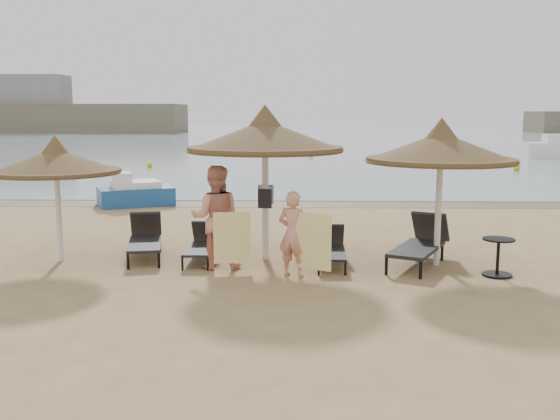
% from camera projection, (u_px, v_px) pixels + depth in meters
% --- Properties ---
extents(ground, '(160.00, 160.00, 0.00)m').
position_uv_depth(ground, '(220.00, 282.00, 11.04)').
color(ground, tan).
rests_on(ground, ground).
extents(sea, '(200.00, 140.00, 0.03)m').
position_uv_depth(sea, '(288.00, 132.00, 90.02)').
color(sea, gray).
rests_on(sea, ground).
extents(wet_sand_strip, '(200.00, 1.60, 0.01)m').
position_uv_depth(wet_sand_strip, '(255.00, 204.00, 20.32)').
color(wet_sand_strip, brown).
rests_on(wet_sand_strip, ground).
extents(far_shore, '(150.00, 54.80, 12.00)m').
position_uv_depth(far_shore, '(110.00, 112.00, 88.10)').
color(far_shore, '#746A51').
rests_on(far_shore, ground).
extents(palapa_left, '(2.54, 2.54, 2.52)m').
position_uv_depth(palapa_left, '(56.00, 162.00, 12.27)').
color(palapa_left, silver).
rests_on(palapa_left, ground).
extents(palapa_center, '(3.15, 3.15, 3.12)m').
position_uv_depth(palapa_center, '(265.00, 137.00, 12.36)').
color(palapa_center, silver).
rests_on(palapa_center, ground).
extents(palapa_right, '(2.90, 2.90, 2.87)m').
position_uv_depth(palapa_right, '(441.00, 148.00, 11.91)').
color(palapa_right, silver).
rests_on(palapa_right, ground).
extents(lounger_far_left, '(1.01, 2.02, 0.86)m').
position_uv_depth(lounger_far_left, '(145.00, 238.00, 12.91)').
color(lounger_far_left, black).
rests_on(lounger_far_left, ground).
extents(lounger_near_left, '(0.54, 1.63, 0.73)m').
position_uv_depth(lounger_near_left, '(202.00, 244.00, 12.64)').
color(lounger_near_left, black).
rests_on(lounger_near_left, ground).
extents(lounger_near_right, '(0.59, 1.64, 0.73)m').
position_uv_depth(lounger_near_right, '(331.00, 248.00, 12.29)').
color(lounger_near_right, black).
rests_on(lounger_near_right, ground).
extents(lounger_far_right, '(1.57, 2.22, 0.95)m').
position_uv_depth(lounger_far_right, '(421.00, 242.00, 12.30)').
color(lounger_far_right, black).
rests_on(lounger_far_right, ground).
extents(side_table, '(0.58, 0.58, 0.70)m').
position_uv_depth(side_table, '(498.00, 258.00, 11.39)').
color(side_table, black).
rests_on(side_table, ground).
extents(person_left, '(1.09, 0.74, 2.30)m').
position_uv_depth(person_left, '(215.00, 209.00, 11.83)').
color(person_left, tan).
rests_on(person_left, ground).
extents(person_right, '(0.99, 0.83, 1.83)m').
position_uv_depth(person_right, '(293.00, 227.00, 11.27)').
color(person_right, tan).
rests_on(person_right, ground).
extents(towel_left, '(0.69, 0.12, 0.97)m').
position_uv_depth(towel_left, '(232.00, 238.00, 11.55)').
color(towel_left, yellow).
rests_on(towel_left, ground).
extents(towel_right, '(0.65, 0.36, 1.02)m').
position_uv_depth(towel_right, '(313.00, 241.00, 11.05)').
color(towel_right, yellow).
rests_on(towel_right, ground).
extents(bag_patterned, '(0.32, 0.14, 0.40)m').
position_uv_depth(bag_patterned, '(266.00, 195.00, 12.73)').
color(bag_patterned, silver).
rests_on(bag_patterned, ground).
extents(bag_dark, '(0.28, 0.13, 0.37)m').
position_uv_depth(bag_dark, '(265.00, 199.00, 12.40)').
color(bag_dark, black).
rests_on(bag_dark, ground).
extents(pedal_boat, '(2.65, 2.18, 1.07)m').
position_uv_depth(pedal_boat, '(135.00, 193.00, 20.00)').
color(pedal_boat, '#1B4E90').
rests_on(pedal_boat, ground).
extents(buoy_left, '(0.32, 0.32, 0.32)m').
position_uv_depth(buoy_left, '(150.00, 165.00, 33.26)').
color(buoy_left, '#D2CE09').
rests_on(buoy_left, ground).
extents(buoy_mid, '(0.35, 0.35, 0.35)m').
position_uv_depth(buoy_mid, '(311.00, 155.00, 41.10)').
color(buoy_mid, '#D2CE09').
rests_on(buoy_mid, ground).
extents(buoy_right, '(0.36, 0.36, 0.36)m').
position_uv_depth(buoy_right, '(517.00, 167.00, 31.54)').
color(buoy_right, '#D2CE09').
rests_on(buoy_right, ground).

